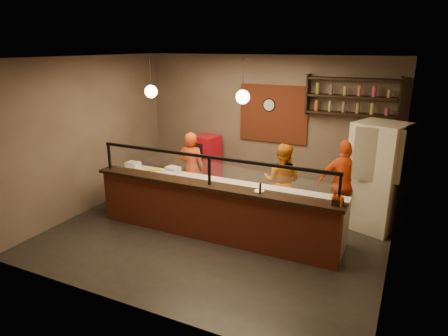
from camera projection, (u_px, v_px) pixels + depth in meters
The scene contains 29 objects.
floor at pixel (217, 232), 7.57m from camera, with size 6.00×6.00×0.00m, color black.
ceiling at pixel (216, 58), 6.62m from camera, with size 6.00×6.00×0.00m, color #3D342F.
wall_back at pixel (265, 126), 9.25m from camera, with size 6.00×6.00×0.00m, color #746255.
wall_left at pixel (89, 135), 8.33m from camera, with size 5.00×5.00×0.00m, color #746255.
wall_right at pixel (399, 173), 5.86m from camera, with size 5.00×5.00×0.00m, color #746255.
wall_front at pixel (127, 197), 4.94m from camera, with size 6.00×6.00×0.00m, color #746255.
brick_patch at pixel (273, 114), 9.05m from camera, with size 1.60×0.04×1.30m, color #92391F.
service_counter at pixel (210, 214), 7.16m from camera, with size 4.60×0.25×1.00m, color #92391F.
counter_ledge at pixel (209, 186), 7.00m from camera, with size 4.70×0.37×0.06m, color black.
worktop_cabinet at pixel (222, 208), 7.61m from camera, with size 4.60×0.75×0.85m, color gray.
worktop at pixel (222, 186), 7.48m from camera, with size 4.60×0.75×0.05m, color white.
sneeze_guard at pixel (209, 168), 6.90m from camera, with size 4.50×0.05×0.52m.
wall_shelving at pixel (352, 97), 8.07m from camera, with size 1.84×0.28×0.85m.
wall_clock at pixel (269, 105), 9.03m from camera, with size 0.30×0.30×0.04m, color black.
pendant_left at pixel (151, 91), 7.60m from camera, with size 0.24×0.24×0.77m.
pendant_right at pixel (243, 97), 6.82m from camera, with size 0.24×0.24×0.77m.
cook_left at pixel (192, 169), 8.72m from camera, with size 0.59×0.39×1.63m, color #CE4313.
cook_mid at pixel (282, 182), 7.98m from camera, with size 0.76×0.59×1.57m, color #C86B12.
cook_right at pixel (344, 184), 7.61m from camera, with size 1.01×0.42×1.73m, color #E74E15.
fridge at pixel (377, 177), 7.50m from camera, with size 0.86×0.80×2.06m, color beige.
red_cooler at pixel (207, 162), 9.79m from camera, with size 0.56×0.52×1.31m, color red.
pizza_dough at pixel (261, 189), 7.20m from camera, with size 0.53×0.53×0.01m, color #F5E5D0.
prep_tub_a at pixel (133, 165), 8.44m from camera, with size 0.27×0.22×0.14m, color white.
prep_tub_b at pixel (173, 170), 8.11m from camera, with size 0.26×0.21×0.13m, color silver.
prep_tub_c at pixel (168, 177), 7.70m from camera, with size 0.28×0.22×0.14m, color white.
rolling_pin at pixel (153, 170), 8.27m from camera, with size 0.06×0.06×0.34m, color yellow.
condiment_caddy at pixel (338, 202), 6.09m from camera, with size 0.19×0.14×0.10m, color black.
pepper_mill at pixel (260, 188), 6.54m from camera, with size 0.04×0.04×0.18m, color black.
small_plate at pixel (259, 191), 6.67m from camera, with size 0.17×0.17×0.01m, color white.
Camera 1 is at (3.07, -6.14, 3.41)m, focal length 32.00 mm.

